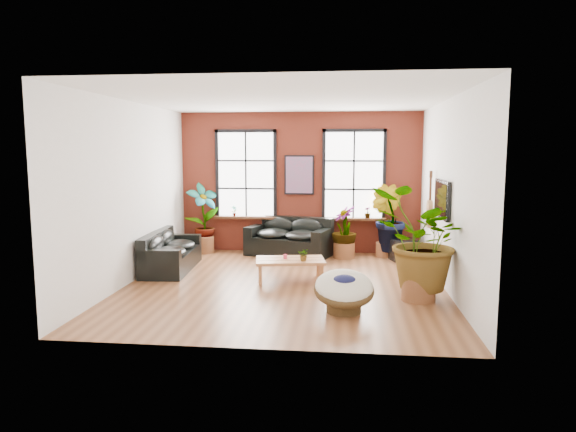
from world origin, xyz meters
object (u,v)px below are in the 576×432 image
Objects in this scene: sofa_back at (290,238)px; sofa_left at (169,253)px; coffee_table at (290,262)px; papasan_chair at (344,289)px.

sofa_back is 1.04× the size of sofa_left.
papasan_chair is at bearing -70.18° from coffee_table.
papasan_chair is at bearing -55.57° from sofa_back.
sofa_left reaches higher than coffee_table.
papasan_chair is (1.06, -1.91, -0.01)m from coffee_table.
sofa_left is at bearing 141.34° from papasan_chair.
sofa_back is at bearing 86.97° from coffee_table.
coffee_table is (0.27, -2.47, -0.04)m from sofa_back.
papasan_chair reaches higher than coffee_table.
coffee_table is at bearing -66.23° from sofa_back.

